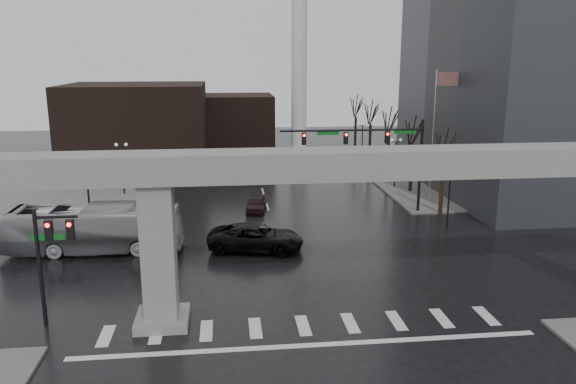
# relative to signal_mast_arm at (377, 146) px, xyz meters

# --- Properties ---
(ground) EXTENTS (160.00, 160.00, 0.00)m
(ground) POSITION_rel_signal_mast_arm_xyz_m (-8.99, -18.80, -5.83)
(ground) COLOR black
(ground) RESTS_ON ground
(sidewalk_ne) EXTENTS (28.00, 36.00, 0.15)m
(sidewalk_ne) POSITION_rel_signal_mast_arm_xyz_m (17.01, 17.20, -5.75)
(sidewalk_ne) COLOR slate
(sidewalk_ne) RESTS_ON ground
(sidewalk_nw) EXTENTS (28.00, 36.00, 0.15)m
(sidewalk_nw) POSITION_rel_signal_mast_arm_xyz_m (-34.99, 17.20, -5.75)
(sidewalk_nw) COLOR slate
(sidewalk_nw) RESTS_ON ground
(elevated_guideway) EXTENTS (48.00, 2.60, 8.70)m
(elevated_guideway) POSITION_rel_signal_mast_arm_xyz_m (-7.73, -18.80, 1.05)
(elevated_guideway) COLOR gray
(elevated_guideway) RESTS_ON ground
(building_far_left) EXTENTS (16.00, 14.00, 10.00)m
(building_far_left) POSITION_rel_signal_mast_arm_xyz_m (-22.99, 23.20, -0.83)
(building_far_left) COLOR black
(building_far_left) RESTS_ON ground
(building_far_mid) EXTENTS (10.00, 10.00, 8.00)m
(building_far_mid) POSITION_rel_signal_mast_arm_xyz_m (-10.99, 33.20, -1.83)
(building_far_mid) COLOR black
(building_far_mid) RESTS_ON ground
(smokestack) EXTENTS (3.60, 3.60, 30.00)m
(smokestack) POSITION_rel_signal_mast_arm_xyz_m (-2.99, 27.20, 7.52)
(smokestack) COLOR silver
(smokestack) RESTS_ON ground
(signal_mast_arm) EXTENTS (12.12, 0.43, 8.00)m
(signal_mast_arm) POSITION_rel_signal_mast_arm_xyz_m (0.00, 0.00, 0.00)
(signal_mast_arm) COLOR black
(signal_mast_arm) RESTS_ON ground
(signal_left_pole) EXTENTS (2.30, 0.30, 6.00)m
(signal_left_pole) POSITION_rel_signal_mast_arm_xyz_m (-21.24, -18.30, -1.76)
(signal_left_pole) COLOR black
(signal_left_pole) RESTS_ON ground
(flagpole_assembly) EXTENTS (2.06, 0.12, 12.00)m
(flagpole_assembly) POSITION_rel_signal_mast_arm_xyz_m (6.30, 3.20, 1.70)
(flagpole_assembly) COLOR silver
(flagpole_assembly) RESTS_ON ground
(lamp_right_0) EXTENTS (1.22, 0.32, 5.11)m
(lamp_right_0) POSITION_rel_signal_mast_arm_xyz_m (4.51, -4.80, -2.36)
(lamp_right_0) COLOR black
(lamp_right_0) RESTS_ON ground
(lamp_right_1) EXTENTS (1.22, 0.32, 5.11)m
(lamp_right_1) POSITION_rel_signal_mast_arm_xyz_m (4.51, 9.20, -2.36)
(lamp_right_1) COLOR black
(lamp_right_1) RESTS_ON ground
(lamp_right_2) EXTENTS (1.22, 0.32, 5.11)m
(lamp_right_2) POSITION_rel_signal_mast_arm_xyz_m (4.51, 23.20, -2.36)
(lamp_right_2) COLOR black
(lamp_right_2) RESTS_ON ground
(lamp_left_0) EXTENTS (1.22, 0.32, 5.11)m
(lamp_left_0) POSITION_rel_signal_mast_arm_xyz_m (-22.49, -4.80, -2.36)
(lamp_left_0) COLOR black
(lamp_left_0) RESTS_ON ground
(lamp_left_1) EXTENTS (1.22, 0.32, 5.11)m
(lamp_left_1) POSITION_rel_signal_mast_arm_xyz_m (-22.49, 9.20, -2.36)
(lamp_left_1) COLOR black
(lamp_left_1) RESTS_ON ground
(lamp_left_2) EXTENTS (1.22, 0.32, 5.11)m
(lamp_left_2) POSITION_rel_signal_mast_arm_xyz_m (-22.49, 23.20, -2.36)
(lamp_left_2) COLOR black
(lamp_left_2) RESTS_ON ground
(tree_right_0) EXTENTS (1.09, 1.58, 7.50)m
(tree_right_0) POSITION_rel_signal_mast_arm_xyz_m (5.54, -0.78, -3.04)
(tree_right_0) COLOR black
(tree_right_0) RESTS_ON ground
(tree_right_1) EXTENTS (1.09, 1.61, 7.67)m
(tree_right_1) POSITION_rel_signal_mast_arm_xyz_m (5.54, 7.22, -2.98)
(tree_right_1) COLOR black
(tree_right_1) RESTS_ON ground
(tree_right_2) EXTENTS (1.10, 1.63, 7.85)m
(tree_right_2) POSITION_rel_signal_mast_arm_xyz_m (5.54, 15.22, -2.91)
(tree_right_2) COLOR black
(tree_right_2) RESTS_ON ground
(tree_right_3) EXTENTS (1.11, 1.66, 8.02)m
(tree_right_3) POSITION_rel_signal_mast_arm_xyz_m (5.54, 23.22, -2.85)
(tree_right_3) COLOR black
(tree_right_3) RESTS_ON ground
(tree_right_4) EXTENTS (1.12, 1.69, 8.19)m
(tree_right_4) POSITION_rel_signal_mast_arm_xyz_m (5.54, 31.22, -2.79)
(tree_right_4) COLOR black
(tree_right_4) RESTS_ON ground
(pickup_truck) EXTENTS (7.03, 4.28, 1.82)m
(pickup_truck) POSITION_rel_signal_mast_arm_xyz_m (-10.69, -8.29, -4.92)
(pickup_truck) COLOR black
(pickup_truck) RESTS_ON ground
(city_bus) EXTENTS (12.02, 3.13, 3.33)m
(city_bus) POSITION_rel_signal_mast_arm_xyz_m (-21.74, -7.35, -4.16)
(city_bus) COLOR #A7A7AB
(city_bus) RESTS_ON ground
(far_car) EXTENTS (2.14, 4.06, 1.32)m
(far_car) POSITION_rel_signal_mast_arm_xyz_m (-10.07, 1.87, -5.17)
(far_car) COLOR black
(far_car) RESTS_ON ground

